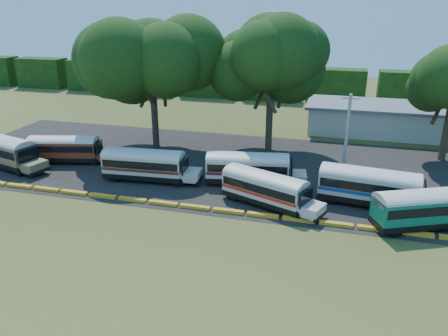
% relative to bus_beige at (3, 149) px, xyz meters
% --- Properties ---
extents(ground, '(160.00, 160.00, 0.00)m').
position_rel_bus_beige_xyz_m(ground, '(22.01, -5.56, -1.99)').
color(ground, '#374918').
rests_on(ground, ground).
extents(asphalt_strip, '(64.00, 24.00, 0.02)m').
position_rel_bus_beige_xyz_m(asphalt_strip, '(23.01, 6.44, -1.98)').
color(asphalt_strip, black).
rests_on(asphalt_strip, ground).
extents(curb, '(53.70, 0.45, 0.30)m').
position_rel_bus_beige_xyz_m(curb, '(22.01, -4.56, -1.84)').
color(curb, orange).
rests_on(curb, ground).
extents(terminal_building, '(19.00, 9.00, 4.00)m').
position_rel_bus_beige_xyz_m(terminal_building, '(40.01, 24.44, 0.05)').
color(terminal_building, beige).
rests_on(terminal_building, ground).
extents(treeline_backdrop, '(130.00, 4.00, 6.00)m').
position_rel_bus_beige_xyz_m(treeline_backdrop, '(22.01, 42.44, 1.01)').
color(treeline_backdrop, black).
rests_on(treeline_backdrop, ground).
extents(bus_beige, '(10.84, 5.32, 3.47)m').
position_rel_bus_beige_xyz_m(bus_beige, '(0.00, 0.00, 0.00)').
color(bus_beige, black).
rests_on(bus_beige, ground).
extents(bus_red, '(9.50, 4.39, 3.03)m').
position_rel_bus_beige_xyz_m(bus_red, '(5.79, 2.95, -0.25)').
color(bus_red, black).
rests_on(bus_red, ground).
extents(bus_cream_west, '(10.04, 3.14, 3.25)m').
position_rel_bus_beige_xyz_m(bus_cream_west, '(16.69, 0.37, -0.15)').
color(bus_cream_west, black).
rests_on(bus_cream_west, ground).
extents(bus_cream_east, '(10.07, 3.94, 3.23)m').
position_rel_bus_beige_xyz_m(bus_cream_east, '(26.94, 2.12, -0.16)').
color(bus_cream_east, black).
rests_on(bus_cream_east, ground).
extents(bus_white_red, '(9.54, 5.64, 3.08)m').
position_rel_bus_beige_xyz_m(bus_white_red, '(29.37, -2.25, -0.25)').
color(bus_white_red, black).
rests_on(bus_white_red, ground).
extents(bus_white_blue, '(10.57, 3.79, 3.40)m').
position_rel_bus_beige_xyz_m(bus_white_blue, '(38.24, 0.19, -0.07)').
color(bus_white_blue, black).
rests_on(bus_white_blue, ground).
extents(bus_teal, '(9.92, 6.23, 3.22)m').
position_rel_bus_beige_xyz_m(bus_teal, '(42.34, -2.99, -0.14)').
color(bus_teal, black).
rests_on(bus_teal, ground).
extents(tree_west, '(11.84, 11.84, 15.31)m').
position_rel_bus_beige_xyz_m(tree_west, '(13.29, 10.68, 8.94)').
color(tree_west, '#3C2A1E').
rests_on(tree_west, ground).
extents(tree_center, '(11.05, 11.05, 15.27)m').
position_rel_bus_beige_xyz_m(tree_center, '(26.99, 12.92, 9.19)').
color(tree_center, '#3C2A1E').
rests_on(tree_center, ground).
extents(utility_pole, '(1.60, 0.30, 8.81)m').
position_rel_bus_beige_xyz_m(utility_pole, '(35.84, 5.66, 2.53)').
color(utility_pole, gray).
rests_on(utility_pole, ground).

